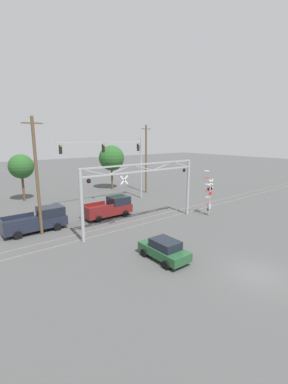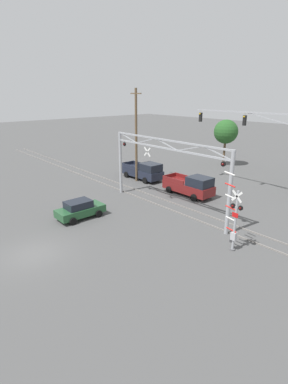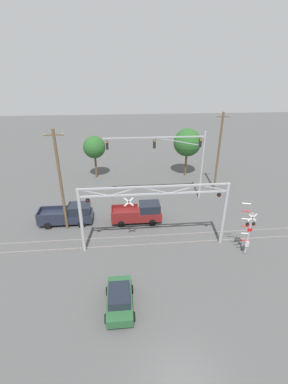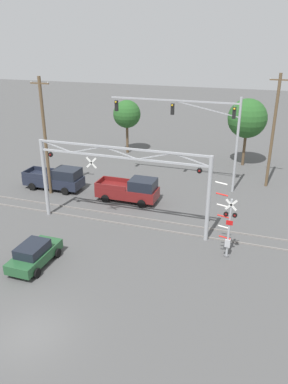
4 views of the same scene
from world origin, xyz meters
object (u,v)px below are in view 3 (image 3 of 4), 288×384
object	(u,v)px
crossing_signal_mast	(248,234)
background_tree_beyond_span	(187,143)
background_tree_far_left_verge	(94,147)
utility_pole_right	(219,152)
pickup_truck_following	(69,215)
pickup_truck_lead	(139,213)
traffic_signal_span	(179,154)
sedan_waiting	(119,299)
utility_pole_left	(61,181)
crossing_gantry	(154,208)

from	to	relation	value
crossing_signal_mast	background_tree_beyond_span	distance (m)	20.71
background_tree_far_left_verge	crossing_signal_mast	bearing A→B (deg)	-53.91
crossing_signal_mast	utility_pole_right	world-z (taller)	utility_pole_right
pickup_truck_following	utility_pole_right	bearing A→B (deg)	21.03
pickup_truck_lead	utility_pole_right	xyz separation A→B (m)	(11.49, 7.79, 4.50)
utility_pole_right	background_tree_far_left_verge	xyz separation A→B (m)	(-17.31, 6.41, -0.65)
pickup_truck_following	background_tree_beyond_span	size ratio (longest dim) A/B	0.76
traffic_signal_span	sedan_waiting	bearing A→B (deg)	-114.70
utility_pole_left	utility_pole_right	distance (m)	21.20
crossing_signal_mast	utility_pole_left	world-z (taller)	utility_pole_left
traffic_signal_span	crossing_signal_mast	bearing A→B (deg)	-71.68
background_tree_beyond_span	pickup_truck_following	bearing A→B (deg)	-140.79
crossing_gantry	utility_pole_right	size ratio (longest dim) A/B	1.25
crossing_signal_mast	traffic_signal_span	world-z (taller)	traffic_signal_span
pickup_truck_lead	sedan_waiting	xyz separation A→B (m)	(-2.33, -11.64, -0.27)
crossing_gantry	sedan_waiting	xyz separation A→B (m)	(-3.36, -6.83, -3.41)
crossing_signal_mast	utility_pole_right	xyz separation A→B (m)	(2.15, 14.40, 3.48)
crossing_gantry	pickup_truck_following	xyz separation A→B (m)	(-8.85, 5.17, -3.14)
pickup_truck_lead	utility_pole_right	size ratio (longest dim) A/B	0.51
utility_pole_left	background_tree_far_left_verge	world-z (taller)	utility_pole_left
pickup_truck_following	background_tree_beyond_span	bearing A→B (deg)	39.21
pickup_truck_following	background_tree_far_left_verge	size ratio (longest dim) A/B	0.87
pickup_truck_lead	background_tree_far_left_verge	world-z (taller)	background_tree_far_left_verge
crossing_signal_mast	background_tree_beyond_span	xyz separation A→B (m)	(-0.68, 20.43, 3.32)
crossing_signal_mast	utility_pole_left	xyz separation A→B (m)	(-17.26, 5.87, 3.43)
crossing_gantry	utility_pole_right	distance (m)	16.43
sedan_waiting	utility_pole_right	world-z (taller)	utility_pole_right
crossing_gantry	sedan_waiting	distance (m)	8.34
traffic_signal_span	pickup_truck_following	world-z (taller)	traffic_signal_span
background_tree_beyond_span	background_tree_far_left_verge	distance (m)	14.50
pickup_truck_lead	background_tree_beyond_span	distance (m)	16.89
traffic_signal_span	background_tree_far_left_verge	distance (m)	14.45
sedan_waiting	crossing_signal_mast	bearing A→B (deg)	23.32
utility_pole_left	background_tree_beyond_span	bearing A→B (deg)	41.26
crossing_signal_mast	utility_pole_right	distance (m)	14.96
utility_pole_left	sedan_waiting	bearing A→B (deg)	-62.87
traffic_signal_span	utility_pole_right	world-z (taller)	utility_pole_right
sedan_waiting	background_tree_beyond_span	xyz separation A→B (m)	(11.00, 25.46, 4.62)
utility_pole_right	utility_pole_left	bearing A→B (deg)	-156.30
pickup_truck_following	background_tree_beyond_span	distance (m)	21.73
traffic_signal_span	background_tree_beyond_span	xyz separation A→B (m)	(3.24, 8.60, -0.83)
pickup_truck_following	background_tree_beyond_span	world-z (taller)	background_tree_beyond_span
crossing_gantry	pickup_truck_following	bearing A→B (deg)	149.71
pickup_truck_following	sedan_waiting	xyz separation A→B (m)	(5.49, -12.00, -0.28)
background_tree_far_left_verge	traffic_signal_span	bearing A→B (deg)	-38.58
sedan_waiting	pickup_truck_lead	bearing A→B (deg)	78.67
crossing_gantry	background_tree_far_left_verge	xyz separation A→B (m)	(-6.85, 19.01, 0.71)
traffic_signal_span	pickup_truck_lead	xyz separation A→B (m)	(-5.43, -5.23, -5.18)
utility_pole_left	background_tree_far_left_verge	bearing A→B (deg)	82.00
background_tree_far_left_verge	pickup_truck_lead	bearing A→B (deg)	-67.71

